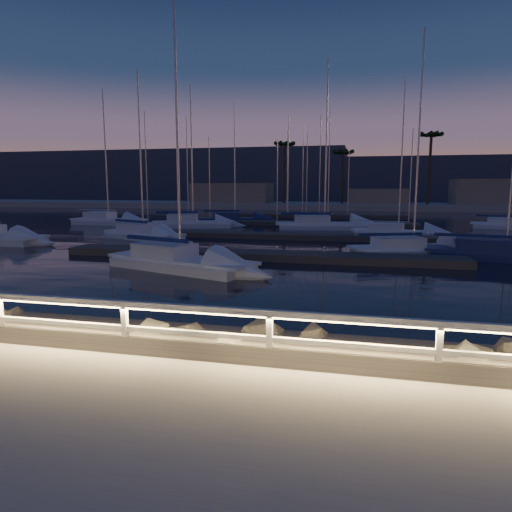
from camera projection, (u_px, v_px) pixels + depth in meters
The scene contains 19 objects.
ground at pixel (83, 347), 9.56m from camera, with size 400.00×400.00×0.00m, color #ADA69C.
harbor_water at pixel (296, 236), 39.75m from camera, with size 400.00×440.00×0.60m.
guard_rail at pixel (78, 311), 9.46m from camera, with size 44.11×0.12×1.06m.
riprap at pixel (96, 332), 11.35m from camera, with size 36.77×2.85×1.36m.
floating_docks at pixel (298, 228), 40.90m from camera, with size 22.00×36.00×0.40m.
far_shore at pixel (330, 204), 80.82m from camera, with size 160.00×14.00×5.20m.
palm_left at pixel (285, 147), 79.13m from camera, with size 3.00×3.00×11.20m.
palm_center at pixel (343, 154), 78.04m from camera, with size 3.00×3.00×9.70m.
palm_right at pixel (431, 138), 73.59m from camera, with size 3.00×3.00×12.20m.
distant_hills at pixel (273, 182), 142.50m from camera, with size 230.00×37.50×18.00m.
sailboat_b at pixel (177, 260), 21.87m from camera, with size 8.09×4.67×13.33m.
sailboat_c at pixel (410, 248), 26.34m from camera, with size 7.61×4.59×12.52m.
sailboat_e at pixel (191, 223), 43.82m from camera, with size 8.09×4.46×13.36m.
sailboat_f at pixel (142, 233), 34.47m from camera, with size 7.43×4.79×12.37m.
sailboat_g at pixel (396, 232), 35.97m from camera, with size 7.39×3.34×12.13m.
sailboat_h at pixel (501, 252), 24.70m from camera, with size 8.39×3.84×13.70m.
sailboat_i at pixel (107, 220), 47.29m from camera, with size 8.12×2.85×13.69m.
sailboat_k at pixel (322, 224), 42.20m from camera, with size 9.26×4.02×15.22m.
sailboat_n at pixel (233, 219), 49.30m from camera, with size 7.68×4.39×12.65m.
Camera 1 is at (5.63, -8.09, 3.34)m, focal length 32.00 mm.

